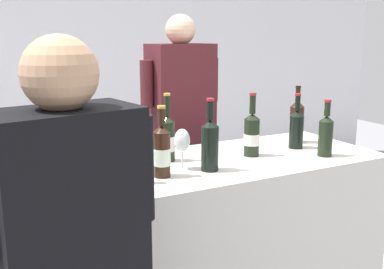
{
  "coord_description": "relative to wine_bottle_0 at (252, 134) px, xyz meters",
  "views": [
    {
      "loc": [
        -0.93,
        -1.9,
        1.64
      ],
      "look_at": [
        0.07,
        0.0,
        1.17
      ],
      "focal_mm": 42.54,
      "sensor_mm": 36.0,
      "label": 1
    }
  ],
  "objects": [
    {
      "name": "wall_back",
      "position": [
        -0.42,
        2.6,
        0.27
      ],
      "size": [
        8.0,
        0.1,
        2.8
      ],
      "primitive_type": "cube",
      "color": "white",
      "rests_on": "ground_plane"
    },
    {
      "name": "wine_bottle_8",
      "position": [
        0.41,
        0.13,
        0.01
      ],
      "size": [
        0.08,
        0.08,
        0.33
      ],
      "color": "black",
      "rests_on": "counter"
    },
    {
      "name": "wine_bottle_9",
      "position": [
        -0.43,
        0.12,
        0.0
      ],
      "size": [
        0.08,
        0.08,
        0.34
      ],
      "color": "black",
      "rests_on": "counter"
    },
    {
      "name": "wine_bottle_2",
      "position": [
        -0.85,
        0.18,
        -0.01
      ],
      "size": [
        0.08,
        0.08,
        0.32
      ],
      "color": "black",
      "rests_on": "counter"
    },
    {
      "name": "wine_bottle_7",
      "position": [
        -0.77,
        -0.02,
        -0.0
      ],
      "size": [
        0.07,
        0.07,
        0.33
      ],
      "color": "black",
      "rests_on": "counter"
    },
    {
      "name": "person_server",
      "position": [
        -0.05,
        0.75,
        -0.27
      ],
      "size": [
        0.57,
        0.27,
        1.76
      ],
      "color": "black",
      "rests_on": "ground_plane"
    },
    {
      "name": "wine_bottle_0",
      "position": [
        0.0,
        0.0,
        0.0
      ],
      "size": [
        0.08,
        0.08,
        0.33
      ],
      "color": "black",
      "rests_on": "counter"
    },
    {
      "name": "wine_bottle_3",
      "position": [
        -0.56,
        -0.11,
        0.0
      ],
      "size": [
        0.08,
        0.08,
        0.32
      ],
      "color": "black",
      "rests_on": "counter"
    },
    {
      "name": "wine_bottle_1",
      "position": [
        -0.73,
        -0.12,
        0.0
      ],
      "size": [
        0.07,
        0.07,
        0.31
      ],
      "color": "black",
      "rests_on": "counter"
    },
    {
      "name": "wine_glass",
      "position": [
        -0.43,
        -0.05,
        0.02
      ],
      "size": [
        0.07,
        0.07,
        0.19
      ],
      "color": "silver",
      "rests_on": "counter"
    },
    {
      "name": "wine_bottle_6",
      "position": [
        0.32,
        0.02,
        -0.0
      ],
      "size": [
        0.08,
        0.08,
        0.31
      ],
      "color": "black",
      "rests_on": "counter"
    },
    {
      "name": "counter",
      "position": [
        -0.42,
        0.0,
        -0.63
      ],
      "size": [
        2.15,
        0.7,
        1.02
      ],
      "primitive_type": "cube",
      "color": "beige",
      "rests_on": "ground_plane"
    },
    {
      "name": "wine_bottle_5",
      "position": [
        0.34,
        -0.18,
        0.0
      ],
      "size": [
        0.07,
        0.07,
        0.3
      ],
      "color": "black",
      "rests_on": "counter"
    },
    {
      "name": "wine_bottle_4",
      "position": [
        -0.32,
        -0.12,
        0.01
      ],
      "size": [
        0.08,
        0.08,
        0.34
      ],
      "color": "black",
      "rests_on": "counter"
    }
  ]
}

